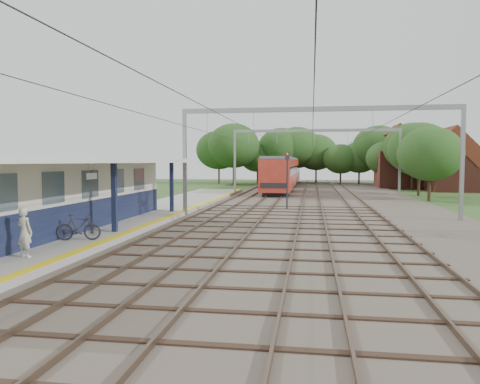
{
  "coord_description": "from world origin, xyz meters",
  "views": [
    {
      "loc": [
        3.17,
        -14.49,
        3.6
      ],
      "look_at": [
        -1.53,
        16.05,
        1.6
      ],
      "focal_mm": 35.0,
      "sensor_mm": 36.0,
      "label": 1
    }
  ],
  "objects_px": {
    "person": "(25,232)",
    "train": "(285,172)",
    "signal_post": "(287,174)",
    "bicycle": "(79,227)"
  },
  "relations": [
    {
      "from": "bicycle",
      "to": "signal_post",
      "type": "xyz_separation_m",
      "value": [
        7.7,
        17.11,
        1.8
      ]
    },
    {
      "from": "bicycle",
      "to": "person",
      "type": "bearing_deg",
      "value": 164.79
    },
    {
      "from": "bicycle",
      "to": "train",
      "type": "bearing_deg",
      "value": -19.98
    },
    {
      "from": "bicycle",
      "to": "signal_post",
      "type": "height_order",
      "value": "signal_post"
    },
    {
      "from": "person",
      "to": "signal_post",
      "type": "height_order",
      "value": "signal_post"
    },
    {
      "from": "train",
      "to": "signal_post",
      "type": "distance_m",
      "value": 29.68
    },
    {
      "from": "train",
      "to": "signal_post",
      "type": "xyz_separation_m",
      "value": [
        1.85,
        -29.62,
        0.43
      ]
    },
    {
      "from": "person",
      "to": "train",
      "type": "height_order",
      "value": "train"
    },
    {
      "from": "person",
      "to": "train",
      "type": "xyz_separation_m",
      "value": [
        6.0,
        50.18,
        1.06
      ]
    },
    {
      "from": "bicycle",
      "to": "signal_post",
      "type": "relative_size",
      "value": 0.42
    }
  ]
}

